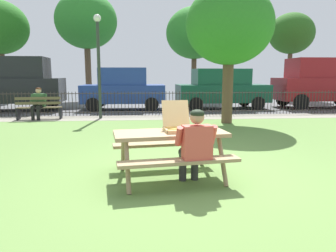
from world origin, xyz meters
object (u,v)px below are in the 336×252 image
parked_car_right (324,82)px  far_tree_midleft (86,21)px  park_bench_left (39,108)px  far_tree_center (194,33)px  parked_car_left (123,88)px  adult_at_table (195,144)px  person_on_park_bench (38,102)px  picnic_table_foreground (170,142)px  far_tree_midright (291,34)px  tree_midground_left (229,26)px  lamp_post_walkway (99,56)px  pizza_slice_on_table (199,129)px  parked_car_far_left (10,82)px  parked_car_center (222,88)px  pizza_box_open (178,125)px

parked_car_right → far_tree_midleft: (-12.52, 5.71, 3.66)m
park_bench_left → far_tree_center: 12.09m
parked_car_right → parked_car_left: bearing=-180.0°
adult_at_table → person_on_park_bench: same height
person_on_park_bench → parked_car_right: (12.99, 3.06, 0.65)m
picnic_table_foreground → far_tree_midright: size_ratio=0.35×
tree_midground_left → lamp_post_walkway: bearing=161.6°
pizza_slice_on_table → parked_car_left: 10.27m
park_bench_left → tree_midground_left: 7.52m
parked_car_left → tree_midground_left: bearing=-49.8°
picnic_table_foreground → lamp_post_walkway: lamp_post_walkway is taller
lamp_post_walkway → parked_car_far_left: bearing=146.1°
lamp_post_walkway → parked_car_center: lamp_post_walkway is taller
picnic_table_foreground → far_tree_center: bearing=79.2°
adult_at_table → parked_car_left: bearing=98.6°
parked_car_far_left → parked_car_left: parked_car_far_left is taller
far_tree_center → tree_midground_left: bearing=-92.9°
pizza_box_open → far_tree_midright: far_tree_midright is taller
parked_car_left → far_tree_midleft: far_tree_midleft is taller
picnic_table_foreground → far_tree_midleft: size_ratio=0.29×
parked_car_right → park_bench_left: bearing=-166.6°
park_bench_left → person_on_park_bench: person_on_park_bench is taller
pizza_slice_on_table → far_tree_center: (2.54, 15.82, 3.52)m
adult_at_table → parked_car_right: 13.61m
adult_at_table → person_on_park_bench: 8.96m
lamp_post_walkway → far_tree_midleft: bearing=101.7°
tree_midground_left → park_bench_left: bearing=168.1°
tree_midground_left → parked_car_left: size_ratio=1.18×
lamp_post_walkway → far_tree_midleft: 9.28m
pizza_slice_on_table → parked_car_left: bearing=100.1°
pizza_box_open → parked_car_right: bearing=49.9°
parked_car_center → far_tree_center: bearing=94.4°
far_tree_midleft → far_tree_midright: size_ratio=1.18×
parked_car_far_left → far_tree_midleft: bearing=65.0°
person_on_park_bench → tree_midground_left: tree_midground_left is taller
parked_car_left → far_tree_center: 7.89m
tree_midground_left → adult_at_table: bearing=-109.4°
tree_midground_left → parked_car_center: tree_midground_left is taller
picnic_table_foreground → parked_car_far_left: 12.17m
pizza_box_open → park_bench_left: 8.37m
tree_midground_left → parked_car_right: size_ratio=0.98×
tree_midground_left → parked_car_left: 6.33m
parked_car_far_left → far_tree_center: (9.55, 5.71, 2.99)m
parked_car_left → far_tree_midright: bearing=27.7°
park_bench_left → lamp_post_walkway: (2.26, 0.07, 1.95)m
parked_car_far_left → person_on_park_bench: bearing=-54.4°
adult_at_table → parked_car_right: (8.35, 10.72, 0.65)m
parked_car_far_left → far_tree_midleft: (2.66, 5.71, 3.66)m
parked_car_far_left → parked_car_center: 9.98m
pizza_box_open → lamp_post_walkway: (-2.16, 7.17, 1.51)m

